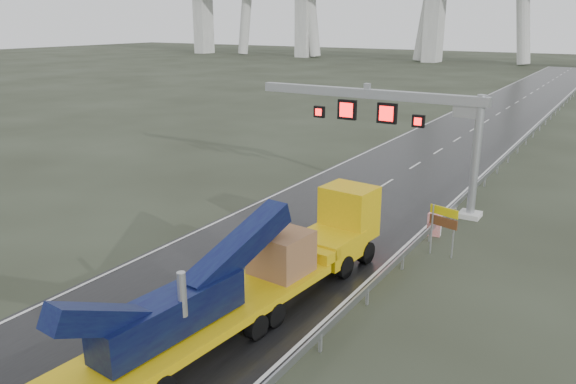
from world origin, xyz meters
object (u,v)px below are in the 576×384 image
Objects in this scene: heavy_haul_truck at (264,270)px; striped_barrier at (434,225)px; sign_gantry at (398,116)px; exit_sign_pair at (443,221)px.

heavy_haul_truck is 15.11× the size of striped_barrier.
sign_gantry is at bearing 97.11° from heavy_haul_truck.
striped_barrier is at bearing 129.30° from exit_sign_pair.
striped_barrier is (-1.15, 2.50, -1.19)m from exit_sign_pair.
sign_gantry reaches higher than striped_barrier.
heavy_haul_truck is at bearing -101.97° from exit_sign_pair.
heavy_haul_truck is 10.02m from exit_sign_pair.
heavy_haul_truck is (0.56, -15.45, -3.94)m from sign_gantry.
striped_barrier is (3.33, 11.45, -1.06)m from heavy_haul_truck.
sign_gantry is at bearing 126.39° from striped_barrier.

